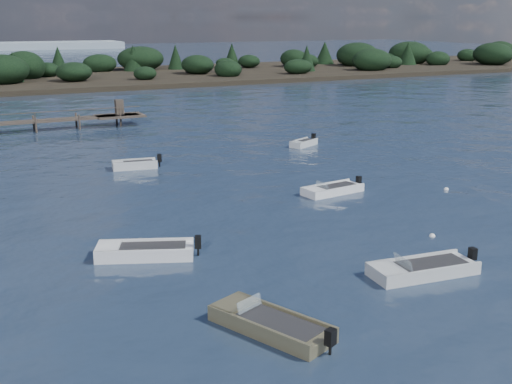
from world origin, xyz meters
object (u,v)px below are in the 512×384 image
tender_far_white (135,166)px  dinghy_near_olive (271,327)px  dinghy_mid_white_b (332,191)px  tender_far_grey_b (304,144)px  dinghy_mid_white_a (422,271)px  dinghy_mid_grey (145,253)px

tender_far_white → dinghy_near_olive: (-2.71, -27.79, -0.02)m
dinghy_mid_white_b → tender_far_grey_b: 15.92m
dinghy_mid_white_a → dinghy_mid_grey: (-10.51, 7.55, 0.01)m
tender_far_grey_b → tender_far_white: tender_far_white is taller
dinghy_mid_white_a → tender_far_white: size_ratio=1.41×
dinghy_mid_white_a → tender_far_grey_b: size_ratio=1.63×
dinghy_mid_white_a → dinghy_mid_white_b: 13.94m
tender_far_white → dinghy_mid_white_b: bearing=-52.5°
dinghy_mid_white_b → dinghy_near_olive: bearing=-129.1°
tender_far_grey_b → dinghy_mid_white_b: bearing=-113.4°
dinghy_near_olive → tender_far_white: bearing=84.4°
dinghy_mid_white_b → tender_far_white: size_ratio=1.21×
dinghy_mid_grey → dinghy_near_olive: size_ratio=0.98×
tender_far_white → dinghy_mid_white_a: bearing=-77.4°
dinghy_mid_white_b → tender_far_grey_b: same height
dinghy_mid_grey → dinghy_mid_white_b: (14.33, 5.86, -0.03)m
dinghy_mid_white_b → tender_far_white: (-9.65, 12.60, 0.03)m
dinghy_mid_white_a → tender_far_grey_b: bearing=70.1°
dinghy_mid_grey → dinghy_mid_white_b: bearing=22.3°
tender_far_grey_b → tender_far_white: bearing=-172.8°
tender_far_grey_b → dinghy_near_olive: (-18.68, -29.80, 0.00)m
dinghy_mid_grey → dinghy_mid_white_b: 15.48m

